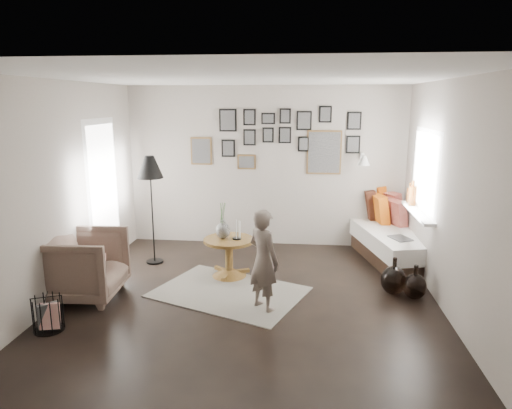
# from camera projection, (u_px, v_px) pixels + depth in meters

# --- Properties ---
(ground) EXTENTS (4.80, 4.80, 0.00)m
(ground) POSITION_uv_depth(u_px,v_px,m) (247.00, 304.00, 5.41)
(ground) COLOR black
(ground) RESTS_ON ground
(wall_back) EXTENTS (4.50, 0.00, 4.50)m
(wall_back) POSITION_uv_depth(u_px,v_px,m) (265.00, 167.00, 7.45)
(wall_back) COLOR #A2998E
(wall_back) RESTS_ON ground
(wall_front) EXTENTS (4.50, 0.00, 4.50)m
(wall_front) POSITION_uv_depth(u_px,v_px,m) (199.00, 277.00, 2.79)
(wall_front) COLOR #A2998E
(wall_front) RESTS_ON ground
(wall_left) EXTENTS (0.00, 4.80, 4.80)m
(wall_left) POSITION_uv_depth(u_px,v_px,m) (57.00, 193.00, 5.35)
(wall_left) COLOR #A2998E
(wall_left) RESTS_ON ground
(wall_right) EXTENTS (0.00, 4.80, 4.80)m
(wall_right) POSITION_uv_depth(u_px,v_px,m) (455.00, 201.00, 4.90)
(wall_right) COLOR #A2998E
(wall_right) RESTS_ON ground
(ceiling) EXTENTS (4.80, 4.80, 0.00)m
(ceiling) POSITION_uv_depth(u_px,v_px,m) (246.00, 77.00, 4.83)
(ceiling) COLOR white
(ceiling) RESTS_ON wall_back
(door_left) EXTENTS (0.00, 2.14, 2.14)m
(door_left) POSITION_uv_depth(u_px,v_px,m) (103.00, 194.00, 6.57)
(door_left) COLOR white
(door_left) RESTS_ON wall_left
(window_right) EXTENTS (0.15, 1.32, 1.30)m
(window_right) POSITION_uv_depth(u_px,v_px,m) (415.00, 206.00, 6.29)
(window_right) COLOR white
(window_right) RESTS_ON wall_right
(gallery_wall) EXTENTS (2.74, 0.03, 1.08)m
(gallery_wall) POSITION_uv_depth(u_px,v_px,m) (283.00, 140.00, 7.31)
(gallery_wall) COLOR brown
(gallery_wall) RESTS_ON wall_back
(wall_sconce) EXTENTS (0.18, 0.36, 0.16)m
(wall_sconce) POSITION_uv_depth(u_px,v_px,m) (364.00, 160.00, 7.00)
(wall_sconce) COLOR white
(wall_sconce) RESTS_ON wall_back
(rug) EXTENTS (2.11, 1.81, 0.01)m
(rug) POSITION_uv_depth(u_px,v_px,m) (229.00, 292.00, 5.73)
(rug) COLOR beige
(rug) RESTS_ON ground
(pedestal_table) EXTENTS (0.69, 0.69, 0.54)m
(pedestal_table) POSITION_uv_depth(u_px,v_px,m) (229.00, 259.00, 6.21)
(pedestal_table) COLOR brown
(pedestal_table) RESTS_ON ground
(vase) EXTENTS (0.20, 0.20, 0.49)m
(vase) POSITION_uv_depth(u_px,v_px,m) (223.00, 228.00, 6.14)
(vase) COLOR black
(vase) RESTS_ON pedestal_table
(candles) EXTENTS (0.12, 0.12, 0.25)m
(candles) POSITION_uv_depth(u_px,v_px,m) (237.00, 230.00, 6.10)
(candles) COLOR black
(candles) RESTS_ON pedestal_table
(daybed) EXTENTS (1.34, 2.22, 1.02)m
(daybed) POSITION_uv_depth(u_px,v_px,m) (391.00, 236.00, 7.05)
(daybed) COLOR black
(daybed) RESTS_ON ground
(magazine_on_daybed) EXTENTS (0.33, 0.38, 0.02)m
(magazine_on_daybed) POSITION_uv_depth(u_px,v_px,m) (400.00, 238.00, 6.38)
(magazine_on_daybed) COLOR black
(magazine_on_daybed) RESTS_ON daybed
(armchair) EXTENTS (0.95, 0.93, 0.82)m
(armchair) POSITION_uv_depth(u_px,v_px,m) (84.00, 265.00, 5.52)
(armchair) COLOR brown
(armchair) RESTS_ON ground
(armchair_cushion) EXTENTS (0.38, 0.39, 0.17)m
(armchair_cushion) POSITION_uv_depth(u_px,v_px,m) (85.00, 258.00, 5.55)
(armchair_cushion) COLOR white
(armchair_cushion) RESTS_ON armchair
(floor_lamp) EXTENTS (0.37, 0.37, 1.59)m
(floor_lamp) POSITION_uv_depth(u_px,v_px,m) (150.00, 171.00, 6.51)
(floor_lamp) COLOR black
(floor_lamp) RESTS_ON ground
(magazine_basket) EXTENTS (0.39, 0.39, 0.37)m
(magazine_basket) POSITION_uv_depth(u_px,v_px,m) (48.00, 314.00, 4.76)
(magazine_basket) COLOR black
(magazine_basket) RESTS_ON ground
(demijohn_large) EXTENTS (0.31, 0.31, 0.47)m
(demijohn_large) POSITION_uv_depth(u_px,v_px,m) (394.00, 280.00, 5.65)
(demijohn_large) COLOR black
(demijohn_large) RESTS_ON ground
(demijohn_small) EXTENTS (0.28, 0.28, 0.43)m
(demijohn_small) POSITION_uv_depth(u_px,v_px,m) (415.00, 286.00, 5.52)
(demijohn_small) COLOR black
(demijohn_small) RESTS_ON ground
(child) EXTENTS (0.51, 0.50, 1.18)m
(child) POSITION_uv_depth(u_px,v_px,m) (264.00, 260.00, 5.16)
(child) COLOR #655850
(child) RESTS_ON ground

